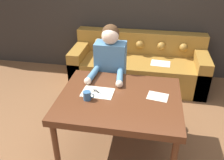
# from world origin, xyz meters

# --- Properties ---
(ground_plane) EXTENTS (16.00, 16.00, 0.00)m
(ground_plane) POSITION_xyz_m (0.00, 0.00, 0.00)
(ground_plane) COLOR brown
(dining_table) EXTENTS (1.21, 0.97, 0.72)m
(dining_table) POSITION_xyz_m (0.02, 0.02, 0.65)
(dining_table) COLOR #562D19
(dining_table) RESTS_ON ground_plane
(couch) EXTENTS (2.14, 0.83, 0.80)m
(couch) POSITION_xyz_m (0.10, 1.63, 0.30)
(couch) COLOR olive
(couch) RESTS_ON ground_plane
(person) EXTENTS (0.43, 0.61, 1.26)m
(person) POSITION_xyz_m (-0.18, 0.63, 0.63)
(person) COLOR #33281E
(person) RESTS_ON ground_plane
(pattern_paper_main) EXTENTS (0.33, 0.23, 0.00)m
(pattern_paper_main) POSITION_xyz_m (-0.21, 0.06, 0.73)
(pattern_paper_main) COLOR beige
(pattern_paper_main) RESTS_ON dining_table
(pattern_paper_offcut) EXTENTS (0.22, 0.19, 0.00)m
(pattern_paper_offcut) POSITION_xyz_m (0.40, 0.09, 0.73)
(pattern_paper_offcut) COLOR beige
(pattern_paper_offcut) RESTS_ON dining_table
(scissors) EXTENTS (0.21, 0.17, 0.01)m
(scissors) POSITION_xyz_m (-0.21, 0.07, 0.73)
(scissors) COLOR silver
(scissors) RESTS_ON dining_table
(mug) EXTENTS (0.11, 0.08, 0.09)m
(mug) POSITION_xyz_m (-0.28, -0.08, 0.77)
(mug) COLOR #335B84
(mug) RESTS_ON dining_table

